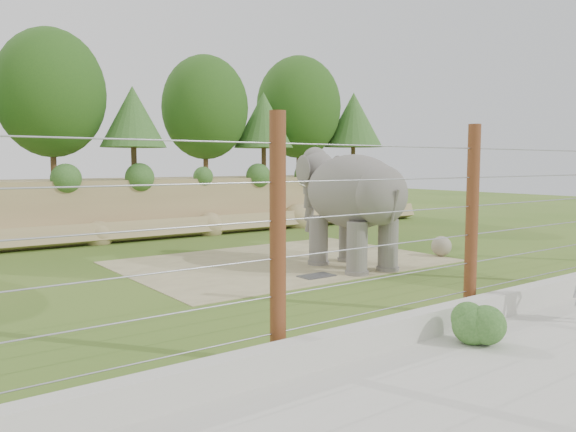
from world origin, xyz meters
TOP-DOWN VIEW (x-y plane):
  - ground at (0.00, 0.00)m, footprint 90.00×90.00m
  - back_embankment at (0.59, 12.68)m, footprint 30.00×5.52m
  - dirt_patch at (0.50, 3.00)m, footprint 10.00×7.00m
  - drain_grate at (-0.16, 0.43)m, footprint 1.00×0.60m
  - elephant at (1.61, 0.87)m, footprint 2.27×4.62m
  - stone_ball at (5.50, 0.58)m, footprint 0.69×0.69m
  - retaining_wall at (0.00, -5.00)m, footprint 26.00×0.35m
  - barrier_fence at (0.00, -4.50)m, footprint 20.26×0.26m
  - walkway_shrub at (-1.67, -5.80)m, footprint 0.75×0.75m

SIDE VIEW (x-z plane):
  - ground at x=0.00m, z-range 0.00..0.00m
  - dirt_patch at x=0.50m, z-range 0.00..0.02m
  - drain_grate at x=-0.16m, z-range 0.02..0.05m
  - retaining_wall at x=0.00m, z-range 0.00..0.50m
  - stone_ball at x=5.50m, z-range 0.02..0.71m
  - walkway_shrub at x=-1.67m, z-range 0.01..0.76m
  - elephant at x=1.61m, z-range 0.00..3.62m
  - barrier_fence at x=0.00m, z-range 0.00..4.00m
  - back_embankment at x=0.59m, z-range -0.42..8.35m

